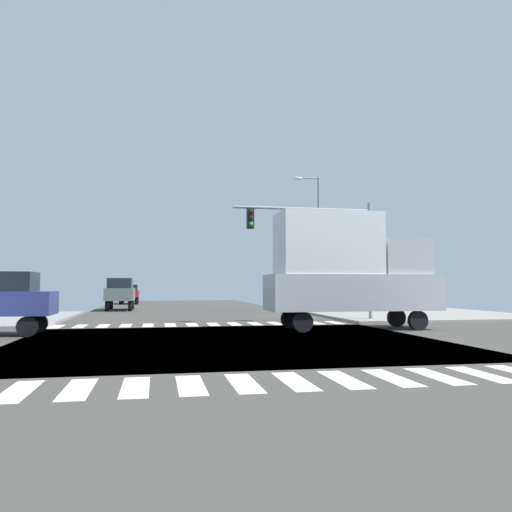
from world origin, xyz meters
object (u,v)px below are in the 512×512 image
(box_truck_nearside_1, at_px, (347,268))
(sedan_leading_3, at_px, (129,292))
(traffic_signal_mast, at_px, (317,232))
(suv_trailing_2, at_px, (120,291))
(street_lamp, at_px, (316,232))

(box_truck_nearside_1, xyz_separation_m, sedan_leading_3, (-10.47, 31.20, -1.45))
(traffic_signal_mast, xyz_separation_m, box_truck_nearside_1, (-0.02, -4.20, -1.94))
(traffic_signal_mast, xyz_separation_m, sedan_leading_3, (-10.49, 27.00, -3.39))
(box_truck_nearside_1, bearing_deg, sedan_leading_3, -161.45)
(traffic_signal_mast, height_order, suv_trailing_2, traffic_signal_mast)
(sedan_leading_3, height_order, suv_trailing_2, suv_trailing_2)
(sedan_leading_3, bearing_deg, street_lamp, 124.36)
(street_lamp, relative_size, sedan_leading_3, 2.11)
(traffic_signal_mast, relative_size, sedan_leading_3, 1.67)
(box_truck_nearside_1, bearing_deg, traffic_signal_mast, 179.75)
(traffic_signal_mast, relative_size, box_truck_nearside_1, 1.00)
(box_truck_nearside_1, height_order, suv_trailing_2, box_truck_nearside_1)
(suv_trailing_2, bearing_deg, street_lamp, 153.77)
(street_lamp, relative_size, box_truck_nearside_1, 1.26)
(traffic_signal_mast, distance_m, suv_trailing_2, 18.10)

